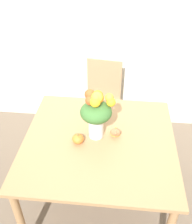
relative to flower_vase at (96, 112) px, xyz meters
The scene contains 7 objects.
ground_plane 1.02m from the flower_vase, 61.70° to the right, with size 12.00×12.00×0.00m, color brown.
wall_back 1.28m from the flower_vase, 88.66° to the left, with size 8.00×0.06×2.70m.
dining_table 0.34m from the flower_vase, 61.70° to the right, with size 1.22×1.17×0.78m.
flower_vase is the anchor object (origin of this frame).
pumpkin 0.27m from the flower_vase, 143.83° to the right, with size 0.09×0.09×0.09m.
turkey_figurine 0.26m from the flower_vase, ahead, with size 0.09×0.12×0.07m.
dining_chair_near_window 1.04m from the flower_vase, 91.75° to the left, with size 0.47×0.47×0.96m.
Camera 1 is at (0.13, -1.54, 2.24)m, focal length 42.00 mm.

